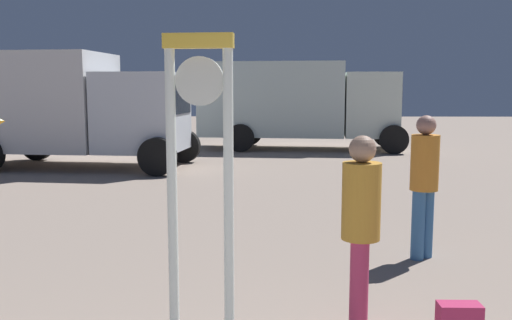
{
  "coord_description": "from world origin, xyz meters",
  "views": [
    {
      "loc": [
        -0.07,
        -1.26,
        2.0
      ],
      "look_at": [
        -0.22,
        4.99,
        1.2
      ],
      "focal_mm": 38.76,
      "sensor_mm": 36.0,
      "label": 1
    }
  ],
  "objects_px": {
    "standing_clock": "(200,174)",
    "box_truck_far": "(295,101)",
    "person_near_clock": "(361,224)",
    "box_truck_near": "(59,105)",
    "person_distant": "(424,179)"
  },
  "relations": [
    {
      "from": "person_near_clock",
      "to": "box_truck_far",
      "type": "relative_size",
      "value": 0.24
    },
    {
      "from": "standing_clock",
      "to": "person_distant",
      "type": "distance_m",
      "value": 3.57
    },
    {
      "from": "box_truck_near",
      "to": "box_truck_far",
      "type": "height_order",
      "value": "box_truck_near"
    },
    {
      "from": "person_near_clock",
      "to": "box_truck_far",
      "type": "height_order",
      "value": "box_truck_far"
    },
    {
      "from": "standing_clock",
      "to": "box_truck_near",
      "type": "distance_m",
      "value": 11.5
    },
    {
      "from": "person_near_clock",
      "to": "box_truck_near",
      "type": "height_order",
      "value": "box_truck_near"
    },
    {
      "from": "person_near_clock",
      "to": "box_truck_near",
      "type": "distance_m",
      "value": 11.56
    },
    {
      "from": "person_near_clock",
      "to": "box_truck_far",
      "type": "xyz_separation_m",
      "value": [
        0.11,
        14.21,
        0.69
      ]
    },
    {
      "from": "standing_clock",
      "to": "box_truck_far",
      "type": "height_order",
      "value": "box_truck_far"
    },
    {
      "from": "standing_clock",
      "to": "person_distant",
      "type": "xyz_separation_m",
      "value": [
        2.3,
        2.69,
        -0.47
      ]
    },
    {
      "from": "standing_clock",
      "to": "box_truck_near",
      "type": "height_order",
      "value": "box_truck_near"
    },
    {
      "from": "standing_clock",
      "to": "person_distant",
      "type": "height_order",
      "value": "standing_clock"
    },
    {
      "from": "person_near_clock",
      "to": "person_distant",
      "type": "bearing_deg",
      "value": 62.3
    },
    {
      "from": "person_distant",
      "to": "box_truck_far",
      "type": "relative_size",
      "value": 0.25
    },
    {
      "from": "person_distant",
      "to": "standing_clock",
      "type": "bearing_deg",
      "value": -130.54
    }
  ]
}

